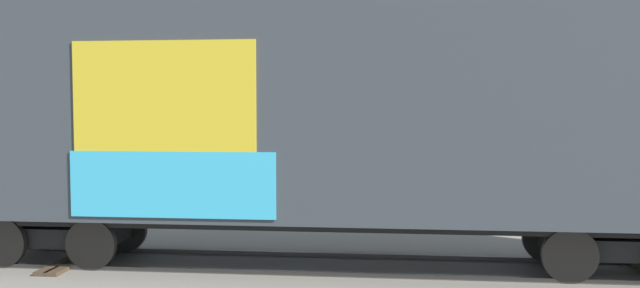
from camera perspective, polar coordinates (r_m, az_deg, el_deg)
ground_plane at (r=11.63m, az=4.95°, el=-11.15°), size 260.00×260.00×0.00m
track at (r=11.71m, az=-0.98°, el=-10.84°), size 60.02×3.18×0.08m
freight_car at (r=11.33m, az=0.43°, el=2.73°), size 14.06×2.92×5.00m
flagpole at (r=24.65m, az=17.07°, el=8.79°), size 0.79×1.24×8.70m
hillside at (r=76.21m, az=6.59°, el=4.57°), size 132.97×33.91×13.35m
parked_car_green at (r=19.37m, az=-13.16°, el=-2.87°), size 4.71×2.51×1.76m
parked_car_tan at (r=17.81m, az=5.37°, el=-3.23°), size 4.51×2.02×1.75m
parked_car_white at (r=18.80m, az=20.35°, el=-3.41°), size 4.37×2.27×1.53m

